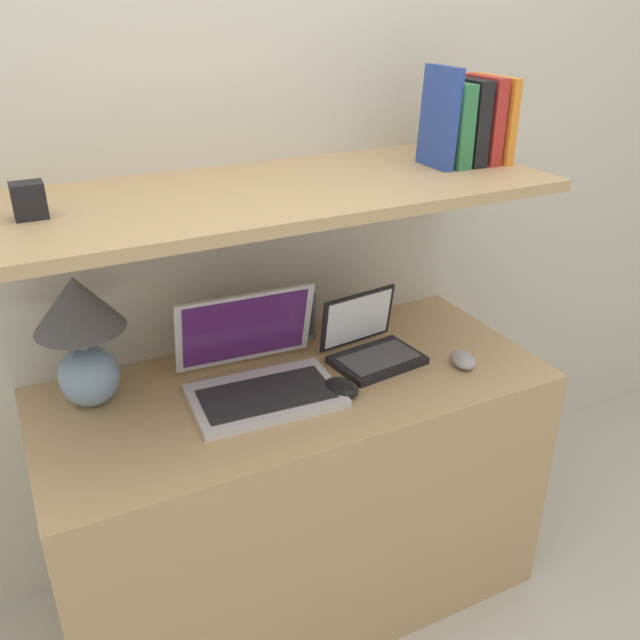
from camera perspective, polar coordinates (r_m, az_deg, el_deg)
The scene contains 16 objects.
wall_back at distance 1.91m, azimuth -6.90°, elevation 11.72°, with size 6.00×0.05×2.40m.
desk at distance 2.00m, azimuth -1.89°, elevation -14.41°, with size 1.33×0.59×0.74m.
back_riser at distance 2.10m, azimuth -5.62°, elevation -4.33°, with size 1.33×0.04×1.22m.
shelf at distance 1.64m, azimuth -3.37°, elevation 10.70°, with size 1.33×0.53×0.03m.
table_lamp at distance 1.69m, azimuth -19.47°, elevation -0.77°, with size 0.21×0.21×0.34m.
laptop_large at distance 1.73m, azimuth -5.20°, elevation -4.44°, with size 0.39×0.33×0.24m.
laptop_small at distance 1.88m, azimuth 4.30°, elevation -2.18°, with size 0.26×0.22×0.18m.
computer_mouse at distance 1.72m, azimuth 1.84°, elevation -5.71°, with size 0.10×0.12×0.04m.
second_mouse at distance 1.89m, azimuth 11.97°, elevation -3.28°, with size 0.09×0.11×0.04m.
router_box at distance 1.96m, azimuth -2.06°, elevation 0.30°, with size 0.10×0.07×0.14m.
book_orange at distance 1.94m, azimuth 14.34°, elevation 16.11°, with size 0.02×0.17×0.22m.
book_red at distance 1.91m, azimuth 13.43°, elevation 16.10°, with size 0.04×0.16×0.22m.
book_black at distance 1.89m, azimuth 12.24°, elevation 16.00°, with size 0.04×0.15×0.22m.
book_green at distance 1.86m, azimuth 10.98°, elevation 15.87°, with size 0.04×0.15×0.21m.
book_blue at distance 1.83m, azimuth 10.01°, elevation 16.43°, with size 0.04×0.13×0.25m.
shelf_gadget at distance 1.51m, azimuth -23.32°, elevation 9.22°, with size 0.06×0.05×0.07m.
Camera 1 is at (-0.62, -1.09, 1.67)m, focal length 38.00 mm.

